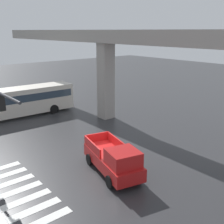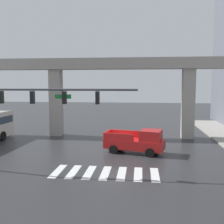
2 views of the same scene
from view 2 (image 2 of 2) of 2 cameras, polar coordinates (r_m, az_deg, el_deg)
ground_plane at (r=23.87m, az=0.52°, el=-8.39°), size 120.00×120.00×0.00m
crosswalk_stripes at (r=18.22m, az=-1.44°, el=-13.04°), size 7.15×2.80×0.01m
elevated_overpass at (r=29.54m, az=1.82°, el=9.01°), size 57.74×1.90×8.78m
pickup_truck at (r=23.00m, az=5.57°, el=-6.44°), size 5.41×3.07×2.08m
traffic_signal_mast at (r=18.46m, az=-17.17°, el=1.79°), size 10.89×0.32×6.20m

